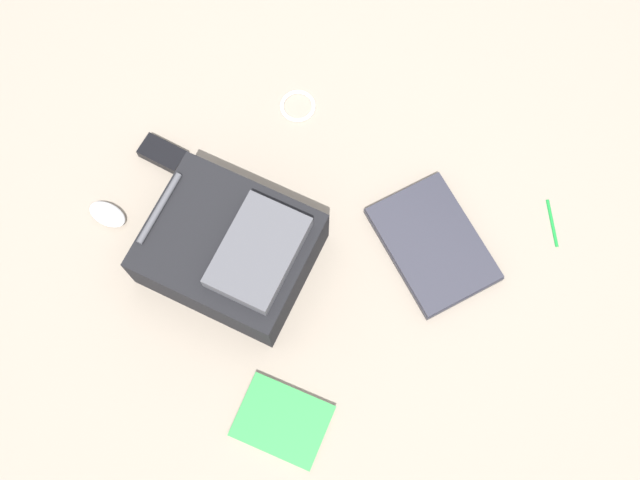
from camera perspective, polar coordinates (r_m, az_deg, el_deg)
ground_plane at (r=2.05m, az=0.58°, el=0.24°), size 3.61×3.61×0.00m
backpack at (r=1.96m, az=-6.62°, el=-0.71°), size 0.41×0.46×0.20m
laptop at (r=2.05m, az=8.45°, el=-0.29°), size 0.36×0.41×0.03m
book_blue at (r=1.94m, az=-2.84°, el=-13.38°), size 0.22×0.25×0.02m
computer_mouse at (r=2.13m, az=-15.62°, el=1.86°), size 0.08×0.12×0.03m
cable_coil at (r=2.20m, az=-1.68°, el=9.99°), size 0.10×0.10×0.01m
power_brick at (r=2.17m, az=-11.69°, el=6.33°), size 0.09×0.13×0.03m
pen_black at (r=2.15m, az=17.01°, el=1.24°), size 0.11×0.10×0.01m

